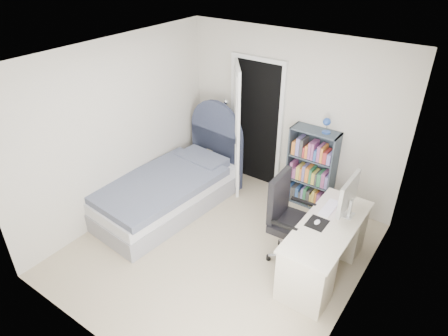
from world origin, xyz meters
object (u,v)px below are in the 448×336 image
Objects in this scene: office_chair at (288,215)px; bookcase at (311,171)px; nightstand at (224,153)px; desk at (325,246)px; floor_lamp at (225,146)px; bed at (172,188)px.

bookcase is at bearing 102.11° from office_chair.
office_chair is (1.81, -1.21, 0.25)m from nightstand.
desk is at bearing -58.13° from bookcase.
floor_lamp reaches higher than nightstand.
floor_lamp is 0.94× the size of desk.
bookcase is at bearing 37.60° from bed.
desk is at bearing -27.06° from nightstand.
floor_lamp is at bearing 146.23° from office_chair.
nightstand is (0.10, 1.20, 0.09)m from bed.
desk reaches higher than office_chair.
bookcase is (1.54, 0.06, 0.16)m from nightstand.
bookcase reaches higher than floor_lamp.
bed is 1.61× the size of bookcase.
office_chair is (1.91, -0.01, 0.33)m from bed.
bookcase is 1.47m from desk.
floor_lamp is (0.04, -0.03, 0.17)m from nightstand.
nightstand is 0.41× the size of desk.
office_chair is at bearing -33.77° from floor_lamp.
bed is at bearing -179.54° from desk.
floor_lamp reaches higher than office_chair.
bed is 1.68× the size of floor_lamp.
nightstand is 0.42× the size of bookcase.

